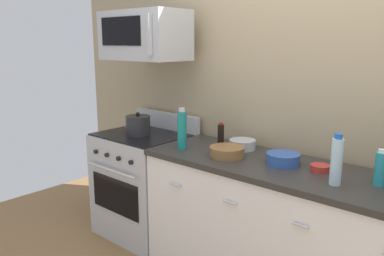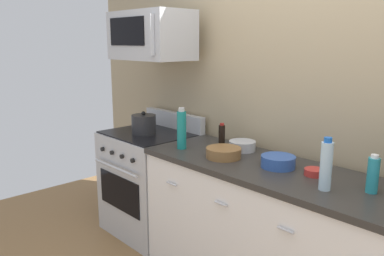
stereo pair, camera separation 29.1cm
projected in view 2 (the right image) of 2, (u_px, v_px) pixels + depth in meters
The scene contains 13 objects.
back_wall at pixel (323, 96), 2.59m from camera, with size 5.14×0.10×2.70m, color tan.
counter_unit at pixel (281, 239), 2.51m from camera, with size 2.05×0.66×0.92m.
range_oven at pixel (150, 182), 3.51m from camera, with size 0.76×0.69×1.07m.
microwave at pixel (151, 36), 3.26m from camera, with size 0.74×0.44×0.40m.
bottle_dish_soap at pixel (373, 175), 2.04m from camera, with size 0.06×0.06×0.21m.
bottle_water_clear at pixel (326, 165), 2.07m from camera, with size 0.06×0.06×0.29m.
bottle_sparkling_teal at pixel (182, 129), 2.88m from camera, with size 0.07×0.07×0.31m.
bottle_soy_sauce_dark at pixel (222, 135), 2.97m from camera, with size 0.05×0.05×0.18m.
bowl_red_small at pixel (314, 172), 2.32m from camera, with size 0.12×0.12×0.04m.
bowl_blue_mixing at pixel (278, 161), 2.47m from camera, with size 0.22×0.22×0.07m.
bowl_wooden_salad at pixel (224, 152), 2.68m from camera, with size 0.24×0.24×0.07m.
bowl_steel_prep at pixel (242, 145), 2.86m from camera, with size 0.20×0.20×0.07m.
stockpot at pixel (144, 124), 3.36m from camera, with size 0.21×0.21×0.20m.
Camera 2 is at (1.29, -1.98, 1.70)m, focal length 36.51 mm.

